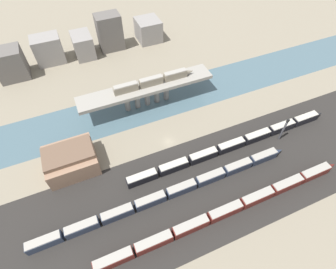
% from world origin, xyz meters
% --- Properties ---
extents(ground_plane, '(400.00, 400.00, 0.00)m').
position_xyz_m(ground_plane, '(0.00, 0.00, 0.00)').
color(ground_plane, gray).
extents(railbed_yard, '(280.00, 42.00, 0.01)m').
position_xyz_m(railbed_yard, '(0.00, -24.00, 0.00)').
color(railbed_yard, '#282623').
rests_on(railbed_yard, ground).
extents(river_water, '(320.00, 23.76, 0.01)m').
position_xyz_m(river_water, '(0.00, 24.73, 0.00)').
color(river_water, '#47606B').
rests_on(river_water, ground).
extents(bridge, '(61.23, 9.91, 10.67)m').
position_xyz_m(bridge, '(0.00, 24.73, 8.74)').
color(bridge, gray).
rests_on(bridge, ground).
extents(train_on_bridge, '(37.34, 2.69, 3.67)m').
position_xyz_m(train_on_bridge, '(3.63, 24.73, 12.47)').
color(train_on_bridge, gray).
rests_on(train_on_bridge, bridge).
extents(train_yard_near, '(92.56, 3.05, 4.17)m').
position_xyz_m(train_yard_near, '(6.42, -36.03, 2.05)').
color(train_yard_near, '#5B1E19').
rests_on(train_yard_near, ground).
extents(train_yard_mid, '(96.33, 2.94, 3.85)m').
position_xyz_m(train_yard_mid, '(-9.24, -22.64, 1.90)').
color(train_yard_mid, '#2D384C').
rests_on(train_yard_mid, ground).
extents(train_yard_far, '(90.89, 3.00, 3.77)m').
position_xyz_m(train_yard_far, '(23.11, -13.07, 1.85)').
color(train_yard_far, black).
rests_on(train_yard_far, ground).
extents(warehouse_building, '(18.20, 15.63, 9.41)m').
position_xyz_m(warehouse_building, '(-38.08, 3.21, 4.47)').
color(warehouse_building, '#937056').
rests_on(warehouse_building, ground).
extents(signal_tower, '(1.00, 0.80, 11.79)m').
position_xyz_m(signal_tower, '(43.02, -16.73, 5.94)').
color(signal_tower, '#4C4C51').
rests_on(signal_tower, ground).
extents(city_block_far_left, '(13.91, 11.82, 15.37)m').
position_xyz_m(city_block_far_left, '(-55.36, 70.65, 7.69)').
color(city_block_far_left, '#605B56').
rests_on(city_block_far_left, ground).
extents(city_block_left, '(14.36, 10.80, 14.51)m').
position_xyz_m(city_block_left, '(-36.43, 77.25, 7.26)').
color(city_block_left, gray).
rests_on(city_block_left, ground).
extents(city_block_center, '(10.15, 14.41, 12.45)m').
position_xyz_m(city_block_center, '(-18.42, 76.00, 6.23)').
color(city_block_center, gray).
rests_on(city_block_center, ground).
extents(city_block_right, '(13.27, 9.80, 19.64)m').
position_xyz_m(city_block_right, '(-2.49, 77.33, 9.82)').
color(city_block_right, '#605B56').
rests_on(city_block_right, ground).
extents(city_block_far_right, '(13.22, 14.13, 12.28)m').
position_xyz_m(city_block_far_right, '(20.36, 77.62, 6.14)').
color(city_block_far_right, gray).
rests_on(city_block_far_right, ground).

